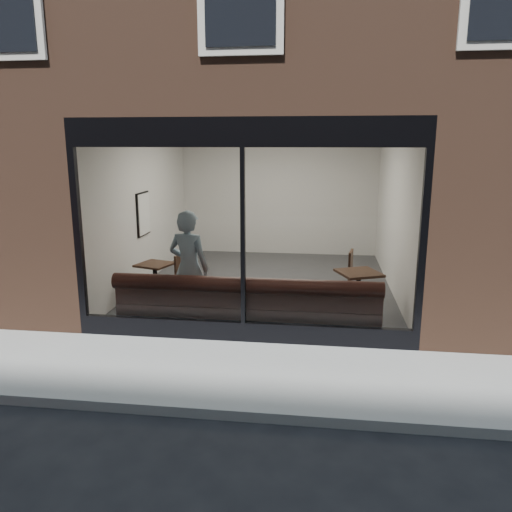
# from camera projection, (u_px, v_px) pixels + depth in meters

# --- Properties ---
(ground) EXTENTS (120.00, 120.00, 0.00)m
(ground) POSITION_uv_depth(u_px,v_px,m) (215.00, 415.00, 5.37)
(ground) COLOR black
(ground) RESTS_ON ground
(sidewalk_near) EXTENTS (40.00, 2.00, 0.01)m
(sidewalk_near) POSITION_uv_depth(u_px,v_px,m) (231.00, 373.00, 6.34)
(sidewalk_near) COLOR gray
(sidewalk_near) RESTS_ON ground
(kerb_near) EXTENTS (40.00, 0.10, 0.12)m
(kerb_near) POSITION_uv_depth(u_px,v_px,m) (213.00, 412.00, 5.31)
(kerb_near) COLOR gray
(kerb_near) RESTS_ON ground
(host_building_pier_left) EXTENTS (2.50, 12.00, 3.20)m
(host_building_pier_left) POSITION_uv_depth(u_px,v_px,m) (138.00, 191.00, 13.22)
(host_building_pier_left) COLOR brown
(host_building_pier_left) RESTS_ON ground
(host_building_pier_right) EXTENTS (2.50, 12.00, 3.20)m
(host_building_pier_right) POSITION_uv_depth(u_px,v_px,m) (430.00, 195.00, 12.27)
(host_building_pier_right) COLOR brown
(host_building_pier_right) RESTS_ON ground
(host_building_backfill) EXTENTS (5.00, 6.00, 3.20)m
(host_building_backfill) POSITION_uv_depth(u_px,v_px,m) (287.00, 183.00, 15.64)
(host_building_backfill) COLOR brown
(host_building_backfill) RESTS_ON ground
(cafe_floor) EXTENTS (6.00, 6.00, 0.00)m
(cafe_floor) POSITION_uv_depth(u_px,v_px,m) (266.00, 284.00, 10.20)
(cafe_floor) COLOR #2D2D30
(cafe_floor) RESTS_ON ground
(cafe_ceiling) EXTENTS (6.00, 6.00, 0.00)m
(cafe_ceiling) POSITION_uv_depth(u_px,v_px,m) (266.00, 125.00, 9.49)
(cafe_ceiling) COLOR white
(cafe_ceiling) RESTS_ON host_building_upper
(cafe_wall_back) EXTENTS (5.00, 0.00, 5.00)m
(cafe_wall_back) POSITION_uv_depth(u_px,v_px,m) (279.00, 193.00, 12.74)
(cafe_wall_back) COLOR silver
(cafe_wall_back) RESTS_ON ground
(cafe_wall_left) EXTENTS (0.00, 6.00, 6.00)m
(cafe_wall_left) POSITION_uv_depth(u_px,v_px,m) (145.00, 206.00, 10.16)
(cafe_wall_left) COLOR silver
(cafe_wall_left) RESTS_ON ground
(cafe_wall_right) EXTENTS (0.00, 6.00, 6.00)m
(cafe_wall_right) POSITION_uv_depth(u_px,v_px,m) (395.00, 210.00, 9.53)
(cafe_wall_right) COLOR silver
(cafe_wall_right) RESTS_ON ground
(storefront_kick) EXTENTS (5.00, 0.10, 0.30)m
(storefront_kick) POSITION_uv_depth(u_px,v_px,m) (244.00, 332.00, 7.32)
(storefront_kick) COLOR black
(storefront_kick) RESTS_ON ground
(storefront_header) EXTENTS (5.00, 0.10, 0.40)m
(storefront_header) POSITION_uv_depth(u_px,v_px,m) (242.00, 132.00, 6.68)
(storefront_header) COLOR black
(storefront_header) RESTS_ON host_building_upper
(storefront_mullion) EXTENTS (0.06, 0.10, 2.50)m
(storefront_mullion) POSITION_uv_depth(u_px,v_px,m) (243.00, 238.00, 7.01)
(storefront_mullion) COLOR black
(storefront_mullion) RESTS_ON storefront_kick
(storefront_glass) EXTENTS (4.80, 0.00, 4.80)m
(storefront_glass) POSITION_uv_depth(u_px,v_px,m) (243.00, 239.00, 6.98)
(storefront_glass) COLOR white
(storefront_glass) RESTS_ON storefront_kick
(banquette) EXTENTS (4.00, 0.55, 0.45)m
(banquette) POSITION_uv_depth(u_px,v_px,m) (247.00, 318.00, 7.69)
(banquette) COLOR #3D1C16
(banquette) RESTS_ON cafe_floor
(person) EXTENTS (0.76, 0.59, 1.85)m
(person) POSITION_uv_depth(u_px,v_px,m) (189.00, 268.00, 7.87)
(person) COLOR #97B4C5
(person) RESTS_ON cafe_floor
(cafe_table_left) EXTENTS (0.69, 0.69, 0.04)m
(cafe_table_left) POSITION_uv_depth(u_px,v_px,m) (155.00, 264.00, 8.87)
(cafe_table_left) COLOR #312113
(cafe_table_left) RESTS_ON cafe_floor
(cafe_table_right) EXTENTS (0.84, 0.84, 0.04)m
(cafe_table_right) POSITION_uv_depth(u_px,v_px,m) (359.00, 273.00, 8.30)
(cafe_table_right) COLOR #312113
(cafe_table_right) RESTS_ON cafe_floor
(cafe_chair_left) EXTENTS (0.56, 0.56, 0.04)m
(cafe_chair_left) POSITION_uv_depth(u_px,v_px,m) (175.00, 291.00, 8.99)
(cafe_chair_left) COLOR #312113
(cafe_chair_left) RESTS_ON cafe_floor
(cafe_chair_right) EXTENTS (0.50, 0.50, 0.04)m
(cafe_chair_right) POSITION_uv_depth(u_px,v_px,m) (339.00, 288.00, 9.21)
(cafe_chair_right) COLOR #312113
(cafe_chair_right) RESTS_ON cafe_floor
(wall_poster) EXTENTS (0.02, 0.61, 0.81)m
(wall_poster) POSITION_uv_depth(u_px,v_px,m) (144.00, 214.00, 10.02)
(wall_poster) COLOR white
(wall_poster) RESTS_ON cafe_wall_left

